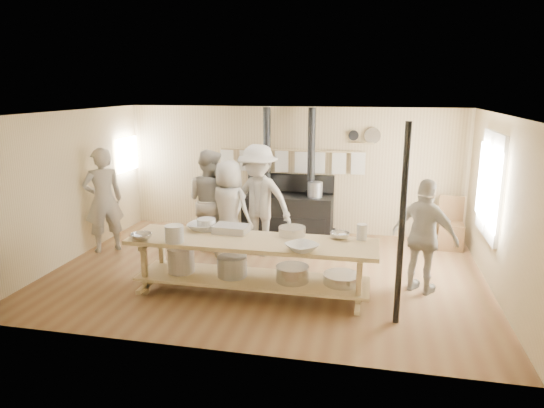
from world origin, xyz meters
name	(u,v)px	position (x,y,z in m)	size (l,w,h in m)	color
ground	(266,272)	(0.00, 0.00, 0.00)	(7.00, 7.00, 0.00)	brown
room_shell	(265,176)	(0.00, 0.00, 1.62)	(7.00, 7.00, 7.00)	tan
window_right	(491,185)	(3.47, 0.60, 1.50)	(0.09, 1.50, 1.65)	beige
left_opening	(127,154)	(-3.45, 2.00, 1.60)	(0.00, 0.90, 0.90)	white
stove	(288,211)	(-0.01, 2.12, 0.52)	(1.90, 0.75, 2.60)	black
towel_rail	(291,159)	(0.00, 2.40, 1.55)	(3.00, 0.04, 0.47)	tan
back_wall_shelf	(364,138)	(1.46, 2.43, 2.00)	(0.63, 0.14, 0.32)	tan
prep_table	(251,261)	(-0.01, -0.90, 0.52)	(3.60, 0.90, 0.85)	tan
support_post	(402,227)	(2.05, -1.35, 1.30)	(0.08, 0.08, 2.60)	black
cook_far_left	(103,200)	(-3.15, 0.46, 0.97)	(0.71, 0.46, 1.94)	#AAA297
cook_left	(210,201)	(-1.26, 0.92, 0.95)	(0.92, 0.72, 1.90)	#AAA297
cook_center	(229,210)	(-0.79, 0.61, 0.88)	(0.86, 0.56, 1.76)	#AAA297
cook_right	(424,237)	(2.45, -0.27, 0.86)	(1.01, 0.42, 1.72)	#AAA297
cook_by_window	(258,201)	(-0.33, 0.87, 1.01)	(1.30, 0.75, 2.01)	#AAA297
chair	(450,233)	(3.15, 1.94, 0.29)	(0.48, 0.48, 0.98)	brown
bowl_white_a	(201,226)	(-0.88, -0.57, 0.90)	(0.42, 0.42, 0.10)	silver
bowl_steel_a	(141,237)	(-1.55, -1.23, 0.90)	(0.30, 0.30, 0.09)	silver
bowl_white_b	(302,247)	(0.78, -1.23, 0.90)	(0.41, 0.41, 0.10)	silver
bowl_steel_b	(340,235)	(1.24, -0.57, 0.89)	(0.29, 0.29, 0.09)	silver
roasting_pan	(231,229)	(-0.39, -0.62, 0.91)	(0.51, 0.34, 0.11)	#B2B2B7
mixing_bowl_large	(292,231)	(0.53, -0.57, 0.91)	(0.40, 0.40, 0.13)	silver
bucket_galv	(174,234)	(-1.04, -1.23, 0.97)	(0.26, 0.26, 0.24)	gray
deep_bowl_enamel	(206,224)	(-0.80, -0.57, 0.94)	(0.28, 0.28, 0.18)	silver
pitcher	(362,232)	(1.55, -0.57, 0.97)	(0.15, 0.15, 0.23)	silver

